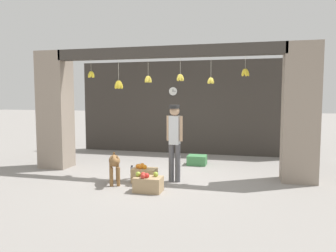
{
  "coord_description": "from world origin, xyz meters",
  "views": [
    {
      "loc": [
        1.84,
        -6.86,
        1.77
      ],
      "look_at": [
        0.0,
        0.45,
        1.08
      ],
      "focal_mm": 35.0,
      "sensor_mm": 36.0,
      "label": 1
    }
  ],
  "objects_px": {
    "fruit_crate_apples": "(148,184)",
    "produce_box_green": "(197,160)",
    "fruit_crate_oranges": "(144,174)",
    "dog": "(114,163)",
    "wall_clock": "(173,91)",
    "water_bottle": "(132,172)",
    "shopkeeper": "(175,137)"
  },
  "relations": [
    {
      "from": "shopkeeper",
      "to": "produce_box_green",
      "type": "relative_size",
      "value": 3.35
    },
    {
      "from": "fruit_crate_oranges",
      "to": "produce_box_green",
      "type": "relative_size",
      "value": 1.02
    },
    {
      "from": "fruit_crate_oranges",
      "to": "water_bottle",
      "type": "xyz_separation_m",
      "value": [
        -0.35,
        0.22,
        -0.03
      ]
    },
    {
      "from": "dog",
      "to": "water_bottle",
      "type": "distance_m",
      "value": 0.6
    },
    {
      "from": "dog",
      "to": "fruit_crate_apples",
      "type": "relative_size",
      "value": 1.51
    },
    {
      "from": "wall_clock",
      "to": "dog",
      "type": "bearing_deg",
      "value": -94.67
    },
    {
      "from": "shopkeeper",
      "to": "water_bottle",
      "type": "height_order",
      "value": "shopkeeper"
    },
    {
      "from": "shopkeeper",
      "to": "wall_clock",
      "type": "bearing_deg",
      "value": -71.03
    },
    {
      "from": "shopkeeper",
      "to": "fruit_crate_oranges",
      "type": "distance_m",
      "value": 0.99
    },
    {
      "from": "produce_box_green",
      "to": "shopkeeper",
      "type": "bearing_deg",
      "value": -96.02
    },
    {
      "from": "dog",
      "to": "produce_box_green",
      "type": "xyz_separation_m",
      "value": [
        1.32,
        2.24,
        -0.3
      ]
    },
    {
      "from": "water_bottle",
      "to": "wall_clock",
      "type": "relative_size",
      "value": 1.06
    },
    {
      "from": "shopkeeper",
      "to": "water_bottle",
      "type": "distance_m",
      "value": 1.23
    },
    {
      "from": "fruit_crate_oranges",
      "to": "produce_box_green",
      "type": "distance_m",
      "value": 2.13
    },
    {
      "from": "fruit_crate_apples",
      "to": "water_bottle",
      "type": "xyz_separation_m",
      "value": [
        -0.63,
        0.85,
        -0.02
      ]
    },
    {
      "from": "wall_clock",
      "to": "water_bottle",
      "type": "bearing_deg",
      "value": -92.06
    },
    {
      "from": "shopkeeper",
      "to": "produce_box_green",
      "type": "distance_m",
      "value": 1.96
    },
    {
      "from": "shopkeeper",
      "to": "fruit_crate_oranges",
      "type": "relative_size",
      "value": 3.28
    },
    {
      "from": "produce_box_green",
      "to": "wall_clock",
      "type": "distance_m",
      "value": 2.59
    },
    {
      "from": "fruit_crate_oranges",
      "to": "wall_clock",
      "type": "bearing_deg",
      "value": 93.68
    },
    {
      "from": "water_bottle",
      "to": "produce_box_green",
      "type": "bearing_deg",
      "value": 57.28
    },
    {
      "from": "shopkeeper",
      "to": "produce_box_green",
      "type": "bearing_deg",
      "value": -90.83
    },
    {
      "from": "fruit_crate_apples",
      "to": "produce_box_green",
      "type": "height_order",
      "value": "fruit_crate_apples"
    },
    {
      "from": "dog",
      "to": "wall_clock",
      "type": "distance_m",
      "value": 4.11
    },
    {
      "from": "fruit_crate_oranges",
      "to": "water_bottle",
      "type": "bearing_deg",
      "value": 147.76
    },
    {
      "from": "produce_box_green",
      "to": "wall_clock",
      "type": "bearing_deg",
      "value": 122.68
    },
    {
      "from": "fruit_crate_oranges",
      "to": "produce_box_green",
      "type": "height_order",
      "value": "fruit_crate_oranges"
    },
    {
      "from": "fruit_crate_apples",
      "to": "wall_clock",
      "type": "relative_size",
      "value": 1.88
    },
    {
      "from": "produce_box_green",
      "to": "fruit_crate_apples",
      "type": "bearing_deg",
      "value": -100.84
    },
    {
      "from": "dog",
      "to": "produce_box_green",
      "type": "bearing_deg",
      "value": 124.42
    },
    {
      "from": "wall_clock",
      "to": "shopkeeper",
      "type": "bearing_deg",
      "value": -76.21
    },
    {
      "from": "fruit_crate_apples",
      "to": "water_bottle",
      "type": "bearing_deg",
      "value": 126.76
    }
  ]
}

